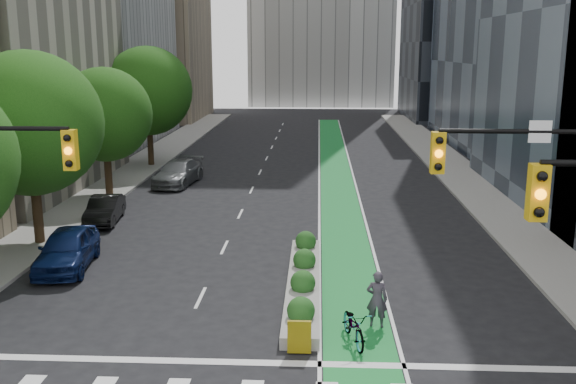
# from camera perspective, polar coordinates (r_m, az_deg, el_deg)

# --- Properties ---
(ground) EXTENTS (160.00, 160.00, 0.00)m
(ground) POSITION_cam_1_polar(r_m,az_deg,el_deg) (17.99, -3.16, -16.70)
(ground) COLOR black
(ground) RESTS_ON ground
(sidewalk_left) EXTENTS (3.60, 90.00, 0.15)m
(sidewalk_left) POSITION_cam_1_polar(r_m,az_deg,el_deg) (43.65, -15.36, 0.67)
(sidewalk_left) COLOR gray
(sidewalk_left) RESTS_ON ground
(sidewalk_right) EXTENTS (3.60, 90.00, 0.15)m
(sidewalk_right) POSITION_cam_1_polar(r_m,az_deg,el_deg) (42.73, 16.33, 0.36)
(sidewalk_right) COLOR gray
(sidewalk_right) RESTS_ON ground
(bike_lane_paint) EXTENTS (2.20, 70.00, 0.01)m
(bike_lane_paint) POSITION_cam_1_polar(r_m,az_deg,el_deg) (46.45, 4.27, 1.71)
(bike_lane_paint) COLOR #177F31
(bike_lane_paint) RESTS_ON ground
(building_tan_far) EXTENTS (14.00, 16.00, 26.00)m
(building_tan_far) POSITION_cam_1_polar(r_m,az_deg,el_deg) (84.52, -12.62, 15.23)
(building_tan_far) COLOR tan
(building_tan_far) RESTS_ON ground
(building_dark_end) EXTENTS (14.00, 18.00, 28.00)m
(building_dark_end) POSITION_cam_1_polar(r_m,az_deg,el_deg) (85.72, 15.63, 15.70)
(building_dark_end) COLOR black
(building_dark_end) RESTS_ON ground
(tree_mid) EXTENTS (6.40, 6.40, 8.78)m
(tree_mid) POSITION_cam_1_polar(r_m,az_deg,el_deg) (30.54, -21.98, 5.65)
(tree_mid) COLOR black
(tree_mid) RESTS_ON ground
(tree_midfar) EXTENTS (5.60, 5.60, 7.76)m
(tree_midfar) POSITION_cam_1_polar(r_m,az_deg,el_deg) (39.86, -15.98, 6.62)
(tree_midfar) COLOR black
(tree_midfar) RESTS_ON ground
(tree_far) EXTENTS (6.60, 6.60, 9.00)m
(tree_far) POSITION_cam_1_polar(r_m,az_deg,el_deg) (49.35, -12.35, 8.76)
(tree_far) COLOR black
(tree_far) RESTS_ON ground
(median_planter) EXTENTS (1.20, 10.26, 1.10)m
(median_planter) POSITION_cam_1_polar(r_m,az_deg,el_deg) (24.15, 1.39, -7.79)
(median_planter) COLOR gray
(median_planter) RESTS_ON ground
(bicycle) EXTENTS (1.18, 2.21, 1.11)m
(bicycle) POSITION_cam_1_polar(r_m,az_deg,el_deg) (20.07, 5.89, -11.72)
(bicycle) COLOR gray
(bicycle) RESTS_ON ground
(cyclist) EXTENTS (0.75, 0.56, 1.89)m
(cyclist) POSITION_cam_1_polar(r_m,az_deg,el_deg) (21.05, 7.91, -9.42)
(cyclist) COLOR #3A343F
(cyclist) RESTS_ON ground
(parked_car_left_near) EXTENTS (2.50, 5.02, 1.64)m
(parked_car_left_near) POSITION_cam_1_polar(r_m,az_deg,el_deg) (27.74, -19.04, -4.80)
(parked_car_left_near) COLOR #0B1944
(parked_car_left_near) RESTS_ON ground
(parked_car_left_mid) EXTENTS (1.86, 4.22, 1.35)m
(parked_car_left_mid) POSITION_cam_1_polar(r_m,az_deg,el_deg) (34.42, -15.98, -1.51)
(parked_car_left_mid) COLOR black
(parked_car_left_mid) RESTS_ON ground
(parked_car_left_far) EXTENTS (2.86, 5.62, 1.56)m
(parked_car_left_far) POSITION_cam_1_polar(r_m,az_deg,el_deg) (42.92, -9.75, 1.70)
(parked_car_left_far) COLOR #5C5F62
(parked_car_left_far) RESTS_ON ground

